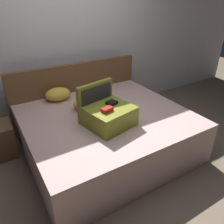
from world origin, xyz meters
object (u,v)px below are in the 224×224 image
at_px(bed, 107,133).
at_px(hard_case_large, 108,113).
at_px(pillow_near_headboard, 90,102).
at_px(pillow_center_head, 58,94).

distance_m(bed, hard_case_large, 0.48).
bearing_deg(bed, hard_case_large, -116.64).
xyz_separation_m(bed, pillow_near_headboard, (-0.10, 0.28, 0.38)).
xyz_separation_m(bed, hard_case_large, (-0.10, -0.20, 0.43)).
distance_m(pillow_near_headboard, pillow_center_head, 0.55).
height_order(bed, pillow_center_head, pillow_center_head).
xyz_separation_m(pillow_near_headboard, pillow_center_head, (-0.28, 0.47, -0.00)).
bearing_deg(pillow_near_headboard, pillow_center_head, 120.38).
xyz_separation_m(hard_case_large, pillow_center_head, (-0.28, 0.95, -0.05)).
distance_m(hard_case_large, pillow_near_headboard, 0.48).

